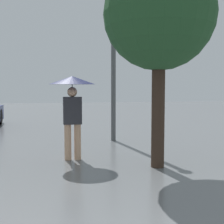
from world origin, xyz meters
TOP-DOWN VIEW (x-y plane):
  - pedestrian at (0.06, 5.75)m, footprint 1.02×1.02m
  - tree at (1.69, 4.79)m, footprint 2.19×2.19m
  - street_lamp at (1.44, 7.98)m, footprint 0.25×0.25m

SIDE VIEW (x-z plane):
  - pedestrian at x=0.06m, z-range 0.53..2.37m
  - street_lamp at x=1.44m, z-range 0.26..5.13m
  - tree at x=1.69m, z-range 0.94..5.07m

